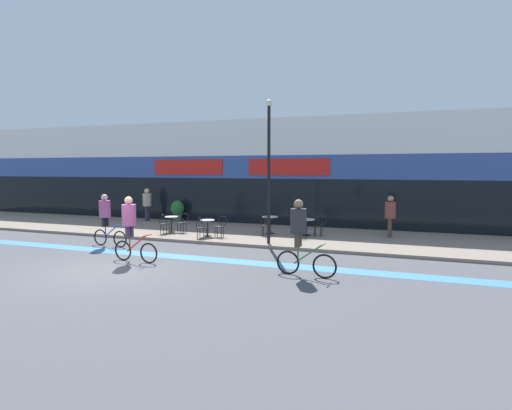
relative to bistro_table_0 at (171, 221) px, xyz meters
name	(u,v)px	position (x,y,z in m)	size (l,w,h in m)	color
ground_plane	(111,269)	(1.66, -6.17, -0.63)	(120.00, 120.00, 0.00)	#4C4C51
sidewalk_slab	(214,231)	(1.66, 1.08, -0.57)	(40.00, 5.50, 0.12)	gray
storefront_facade	(249,173)	(1.66, 5.79, 2.17)	(40.00, 4.06, 5.62)	silver
bike_lane_stripe	(152,254)	(1.66, -4.04, -0.62)	(36.00, 0.70, 0.01)	#3D7AB7
bistro_table_0	(171,221)	(0.00, 0.00, 0.00)	(0.64, 0.64, 0.71)	black
bistro_table_1	(208,225)	(2.11, -0.51, 0.00)	(0.62, 0.62, 0.72)	black
bistro_table_2	(270,221)	(4.45, 1.03, 0.05)	(0.72, 0.72, 0.78)	black
bistro_table_3	(306,224)	(6.07, 1.11, 0.01)	(0.79, 0.79, 0.72)	black
cafe_chair_0_near	(164,222)	(0.01, -0.63, 0.01)	(0.45, 0.60, 0.90)	black
cafe_chair_0_side	(183,221)	(0.63, 0.00, 0.01)	(0.58, 0.41, 0.90)	black
cafe_chair_1_near	(201,226)	(2.12, -1.14, 0.01)	(0.44, 0.59, 0.90)	black
cafe_chair_1_side	(221,225)	(2.73, -0.50, 0.01)	(0.59, 0.44, 0.90)	black
cafe_chair_2_near	(266,224)	(4.46, 0.41, 0.01)	(0.45, 0.60, 0.90)	black
cafe_chair_3_near	(303,226)	(6.07, 0.48, 0.01)	(0.42, 0.58, 0.90)	black
cafe_chair_3_side	(320,224)	(6.70, 1.11, 0.01)	(0.58, 0.41, 0.90)	black
planter_pot	(177,210)	(-1.66, 3.35, 0.13)	(0.74, 0.74, 1.16)	#4C4C51
lamp_post	(269,162)	(5.10, -1.18, 2.67)	(0.26, 0.26, 5.54)	black
cyclist_0	(131,224)	(1.64, -5.16, 0.63)	(1.72, 0.52, 2.14)	black
cyclist_1	(106,216)	(-0.91, -3.29, 0.57)	(1.65, 0.52, 2.04)	black
cyclist_2	(300,231)	(7.25, -5.02, 0.65)	(1.77, 0.56, 2.18)	black
pedestrian_near_end	(147,202)	(-3.35, 2.95, 0.57)	(0.49, 0.49, 1.81)	#382D47
pedestrian_far_end	(390,213)	(9.55, 1.86, 0.55)	(0.52, 0.52, 1.78)	#4C3D2D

